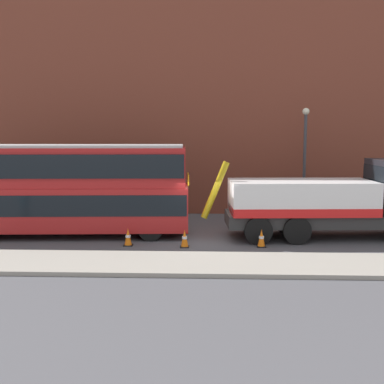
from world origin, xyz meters
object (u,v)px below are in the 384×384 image
Objects in this scene: traffic_cone_near_bus at (128,237)px; traffic_cone_near_truck at (261,239)px; recovery_tow_truck at (342,198)px; traffic_cone_midway at (185,239)px; street_lamp at (305,154)px; double_decker_bus at (63,186)px.

traffic_cone_near_bus is 1.00× the size of traffic_cone_near_truck.
traffic_cone_near_truck is at bearing -157.41° from recovery_tow_truck.
traffic_cone_near_bus is at bearing 179.96° from traffic_cone_near_truck.
traffic_cone_midway is 3.10m from traffic_cone_near_truck.
street_lamp is (2.83, 6.05, 3.13)m from traffic_cone_near_truck.
traffic_cone_near_bus is at bearing 175.79° from traffic_cone_midway.
recovery_tow_truck is 1.75× the size of street_lamp.
double_decker_bus is (-12.18, -0.03, 0.47)m from recovery_tow_truck.
traffic_cone_near_truck is (3.10, 0.17, 0.00)m from traffic_cone_midway.
traffic_cone_near_bus is at bearing -32.20° from double_decker_bus.
street_lamp is at bearing 64.94° from traffic_cone_near_truck.
recovery_tow_truck is at bearing -3.21° from double_decker_bus.
double_decker_bus is 8.93m from traffic_cone_near_truck.
double_decker_bus is 12.24m from street_lamp.
traffic_cone_midway is (2.32, -0.17, 0.00)m from traffic_cone_near_bus.
traffic_cone_midway is at bearing -167.32° from recovery_tow_truck.
recovery_tow_truck reaches higher than traffic_cone_midway.
traffic_cone_near_bus is at bearing -172.33° from recovery_tow_truck.
traffic_cone_near_truck is (5.42, -0.00, 0.00)m from traffic_cone_near_bus.
recovery_tow_truck reaches higher than traffic_cone_near_bus.
recovery_tow_truck is 14.18× the size of traffic_cone_near_truck.
traffic_cone_near_bus is 1.00× the size of traffic_cone_midway.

